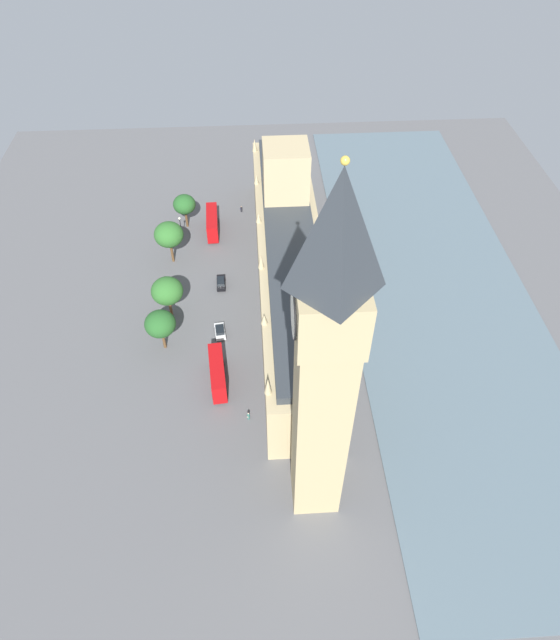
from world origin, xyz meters
TOP-DOWN VIEW (x-y plane):
  - ground_plane at (0.00, 0.00)m, footprint 149.68×149.68m
  - river_thames at (-32.94, 0.00)m, footprint 38.08×134.71m
  - parliament_building at (-1.99, -1.90)m, footprint 12.93×79.68m
  - clock_tower at (-2.41, 45.81)m, footprint 7.62×7.62m
  - double_decker_bus_opposite_hall at (14.67, -21.46)m, footprint 2.98×10.59m
  - car_black_under_trees at (12.48, -2.28)m, footprint 1.97×4.72m
  - car_white_corner at (12.48, 11.84)m, footprint 2.38×4.35m
  - double_decker_bus_near_tower at (12.58, 23.58)m, footprint 3.49×10.69m
  - pedestrian_kerbside at (7.85, -29.30)m, footprint 0.64×0.68m
  - pedestrian_midblock at (7.33, 31.75)m, footprint 0.62×0.67m
  - plane_tree_far_end at (22.93, 14.53)m, footprint 5.74×5.74m
  - plane_tree_trailing at (22.31, 6.06)m, footprint 6.20×6.20m
  - plane_tree_leading at (20.89, -24.03)m, footprint 5.23×5.23m
  - plane_tree_by_river_gate at (23.29, -11.14)m, footprint 6.30×6.30m
  - street_lamp_slot_10 at (21.84, -19.63)m, footprint 0.56×0.56m

SIDE VIEW (x-z plane):
  - ground_plane at x=0.00m, z-range 0.00..0.00m
  - river_thames at x=-32.94m, z-range 0.00..0.25m
  - pedestrian_midblock at x=7.33m, z-range -0.08..1.51m
  - pedestrian_kerbside at x=7.85m, z-range -0.08..1.53m
  - car_white_corner at x=12.48m, z-range 0.02..1.76m
  - car_black_under_trees at x=12.48m, z-range 0.02..1.76m
  - double_decker_bus_opposite_hall at x=14.67m, z-range 0.26..5.01m
  - double_decker_bus_near_tower at x=12.58m, z-range 0.26..5.01m
  - street_lamp_slot_10 at x=21.84m, z-range 1.18..6.90m
  - plane_tree_leading at x=20.89m, z-range 1.95..10.40m
  - plane_tree_far_end at x=22.93m, z-range 1.95..10.82m
  - plane_tree_trailing at x=22.31m, z-range 2.04..11.44m
  - plane_tree_by_river_gate at x=23.29m, z-range 2.30..12.33m
  - parliament_building at x=-1.99m, z-range -4.90..20.37m
  - clock_tower at x=-2.41m, z-range 0.97..57.89m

